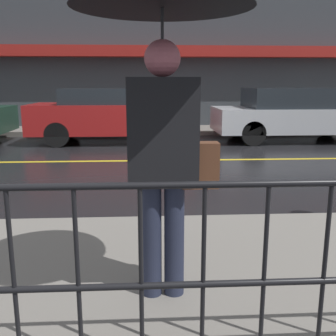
# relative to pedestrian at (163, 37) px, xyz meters

# --- Properties ---
(ground_plane) EXTENTS (80.00, 80.00, 0.00)m
(ground_plane) POSITION_rel_pedestrian_xyz_m (0.96, 5.55, -1.86)
(ground_plane) COLOR black
(sidewalk_near) EXTENTS (28.00, 2.55, 0.15)m
(sidewalk_near) POSITION_rel_pedestrian_xyz_m (0.96, 0.35, -1.79)
(sidewalk_near) COLOR slate
(sidewalk_near) RESTS_ON ground_plane
(sidewalk_far) EXTENTS (28.00, 1.67, 0.15)m
(sidewalk_far) POSITION_rel_pedestrian_xyz_m (0.96, 10.30, -1.79)
(sidewalk_far) COLOR slate
(sidewalk_far) RESTS_ON ground_plane
(lane_marking) EXTENTS (25.20, 0.12, 0.01)m
(lane_marking) POSITION_rel_pedestrian_xyz_m (0.96, 5.55, -1.86)
(lane_marking) COLOR gold
(lane_marking) RESTS_ON ground_plane
(building_storefront) EXTENTS (28.00, 0.85, 6.75)m
(building_storefront) POSITION_rel_pedestrian_xyz_m (0.96, 11.27, 1.47)
(building_storefront) COLOR #383D42
(building_storefront) RESTS_ON ground_plane
(pedestrian) EXTENTS (1.11, 1.11, 2.13)m
(pedestrian) POSITION_rel_pedestrian_xyz_m (0.00, 0.00, 0.00)
(pedestrian) COLOR #23283D
(pedestrian) RESTS_ON sidewalk_near
(car_red) EXTENTS (4.31, 1.74, 1.45)m
(car_red) POSITION_rel_pedestrian_xyz_m (-1.04, 8.24, -1.11)
(car_red) COLOR maroon
(car_red) RESTS_ON ground_plane
(car_silver) EXTENTS (4.40, 1.87, 1.45)m
(car_silver) POSITION_rel_pedestrian_xyz_m (3.97, 8.24, -1.12)
(car_silver) COLOR #B2B5BA
(car_silver) RESTS_ON ground_plane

